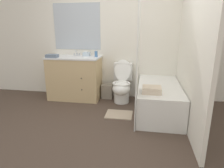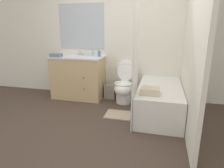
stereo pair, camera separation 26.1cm
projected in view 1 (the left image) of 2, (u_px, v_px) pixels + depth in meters
The scene contains 14 objects.
ground_plane at pixel (95, 134), 2.85m from camera, with size 14.00×14.00×0.00m, color #47382D.
wall_back at pixel (113, 38), 4.11m from camera, with size 8.00×0.06×2.50m.
wall_right at pixel (189, 41), 3.08m from camera, with size 0.05×2.67×2.50m.
vanity_cabinet at pixel (75, 77), 4.16m from camera, with size 1.06×0.59×0.89m.
sink_faucet at pixel (77, 54), 4.20m from camera, with size 0.14×0.12×0.12m.
toilet at pixel (122, 85), 3.98m from camera, with size 0.37×0.64×0.84m.
bathtub at pixel (159, 99), 3.51m from camera, with size 0.72×1.48×0.50m.
shower_curtain at pixel (137, 65), 2.89m from camera, with size 0.01×0.54×1.87m.
wastebasket at pixel (107, 91), 4.24m from camera, with size 0.23×0.19×0.30m.
tissue_box at pixel (87, 54), 4.13m from camera, with size 0.13×0.13×0.10m.
soap_dispenser at pixel (96, 54), 4.00m from camera, with size 0.06×0.06×0.15m.
hand_towel_folded at pixel (52, 56), 3.92m from camera, with size 0.22×0.16×0.06m.
bath_towel_folded at pixel (152, 90), 3.04m from camera, with size 0.29×0.24×0.10m.
bath_mat at pixel (119, 114), 3.45m from camera, with size 0.45×0.37×0.02m.
Camera 1 is at (0.67, -2.47, 1.47)m, focal length 32.00 mm.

